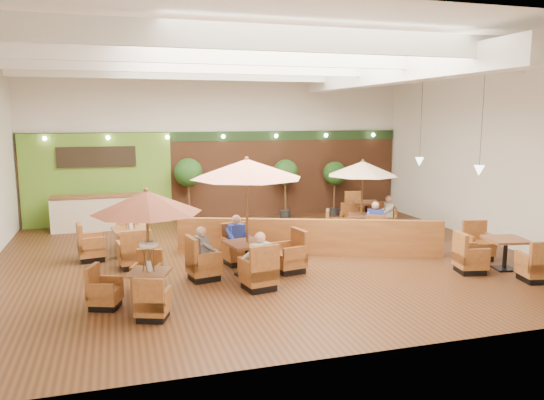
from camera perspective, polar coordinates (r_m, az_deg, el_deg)
name	(u,v)px	position (r m, az deg, el deg)	size (l,w,h in m)	color
room	(263,122)	(15.06, -0.97, 8.43)	(14.04, 14.00, 5.52)	#381E0F
service_counter	(99,213)	(18.68, -18.13, -1.30)	(3.00, 0.75, 1.18)	beige
booth_divider	(309,237)	(14.58, 3.99, -4.01)	(7.25, 0.18, 1.00)	brown
table_0	(145,221)	(10.83, -13.54, -2.26)	(2.34, 2.47, 2.39)	brown
table_1	(247,196)	(12.40, -2.71, 0.39)	(2.90, 2.90, 2.86)	brown
table_2	(362,184)	(16.85, 9.69, 1.72)	(2.55, 2.55, 2.45)	brown
table_3	(121,242)	(14.75, -15.95, -4.35)	(1.92, 2.79, 1.58)	brown
table_4	(495,256)	(14.25, 22.86, -5.54)	(1.92, 2.78, 1.01)	brown
table_5	(366,213)	(19.16, 10.09, -1.37)	(1.06, 2.73, 0.98)	brown
topiary_0	(188,175)	(18.86, -8.98, 2.66)	(1.00, 1.00, 2.32)	black
topiary_1	(285,175)	(19.66, 1.45, 2.75)	(0.95, 0.95, 2.20)	black
topiary_2	(335,175)	(20.36, 6.76, 2.64)	(0.89, 0.89, 2.07)	black
diner_0	(259,255)	(11.64, -1.44, -5.96)	(0.47, 0.43, 0.84)	silver
diner_1	(238,235)	(13.62, -3.73, -3.79)	(0.45, 0.40, 0.82)	#273BAA
diner_2	(203,248)	(12.43, -7.39, -5.12)	(0.40, 0.45, 0.81)	slate
diner_3	(375,218)	(16.21, 10.99, -1.90)	(0.44, 0.39, 0.81)	#273BAA
diner_4	(387,211)	(17.39, 12.25, -1.18)	(0.41, 0.45, 0.81)	silver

